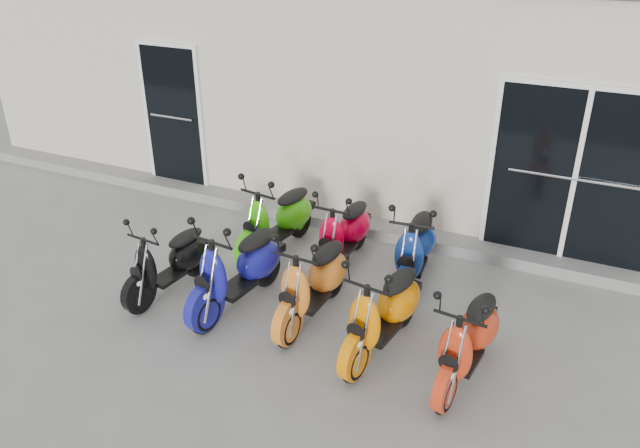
{
  "coord_description": "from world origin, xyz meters",
  "views": [
    {
      "loc": [
        2.73,
        -5.29,
        4.04
      ],
      "look_at": [
        0.0,
        0.6,
        0.75
      ],
      "focal_mm": 35.0,
      "sensor_mm": 36.0,
      "label": 1
    }
  ],
  "objects_px": {
    "scooter_front_orange_a": "(313,272)",
    "scooter_back_blue": "(416,239)",
    "scooter_back_green": "(277,210)",
    "scooter_front_orange_b": "(384,302)",
    "scooter_front_red": "(469,330)",
    "scooter_front_blue": "(237,259)",
    "scooter_back_red": "(344,225)",
    "scooter_front_black": "(167,253)"
  },
  "relations": [
    {
      "from": "scooter_front_orange_a",
      "to": "scooter_back_green",
      "type": "relative_size",
      "value": 0.98
    },
    {
      "from": "scooter_front_blue",
      "to": "scooter_front_red",
      "type": "distance_m",
      "value": 2.59
    },
    {
      "from": "scooter_front_blue",
      "to": "scooter_back_green",
      "type": "relative_size",
      "value": 1.04
    },
    {
      "from": "scooter_front_blue",
      "to": "scooter_back_green",
      "type": "height_order",
      "value": "scooter_front_blue"
    },
    {
      "from": "scooter_front_black",
      "to": "scooter_front_blue",
      "type": "distance_m",
      "value": 0.89
    },
    {
      "from": "scooter_front_blue",
      "to": "scooter_front_orange_a",
      "type": "relative_size",
      "value": 1.05
    },
    {
      "from": "scooter_front_black",
      "to": "scooter_back_blue",
      "type": "bearing_deg",
      "value": 35.69
    },
    {
      "from": "scooter_front_blue",
      "to": "scooter_front_orange_a",
      "type": "xyz_separation_m",
      "value": [
        0.85,
        0.13,
        -0.03
      ]
    },
    {
      "from": "scooter_front_orange_a",
      "to": "scooter_front_orange_b",
      "type": "bearing_deg",
      "value": -10.74
    },
    {
      "from": "scooter_front_orange_b",
      "to": "scooter_back_blue",
      "type": "relative_size",
      "value": 1.0
    },
    {
      "from": "scooter_front_blue",
      "to": "scooter_front_orange_a",
      "type": "distance_m",
      "value": 0.87
    },
    {
      "from": "scooter_front_orange_a",
      "to": "scooter_front_red",
      "type": "bearing_deg",
      "value": -6.46
    },
    {
      "from": "scooter_front_blue",
      "to": "scooter_back_green",
      "type": "distance_m",
      "value": 1.32
    },
    {
      "from": "scooter_front_red",
      "to": "scooter_back_blue",
      "type": "relative_size",
      "value": 0.95
    },
    {
      "from": "scooter_back_green",
      "to": "scooter_back_red",
      "type": "height_order",
      "value": "scooter_back_green"
    },
    {
      "from": "scooter_back_red",
      "to": "scooter_back_blue",
      "type": "height_order",
      "value": "scooter_back_blue"
    },
    {
      "from": "scooter_front_blue",
      "to": "scooter_back_blue",
      "type": "bearing_deg",
      "value": 46.18
    },
    {
      "from": "scooter_back_blue",
      "to": "scooter_front_red",
      "type": "bearing_deg",
      "value": -62.32
    },
    {
      "from": "scooter_front_orange_a",
      "to": "scooter_front_red",
      "type": "distance_m",
      "value": 1.76
    },
    {
      "from": "scooter_front_orange_a",
      "to": "scooter_front_orange_b",
      "type": "distance_m",
      "value": 0.9
    },
    {
      "from": "scooter_front_red",
      "to": "scooter_back_green",
      "type": "relative_size",
      "value": 0.94
    },
    {
      "from": "scooter_front_orange_a",
      "to": "scooter_front_red",
      "type": "xyz_separation_m",
      "value": [
        1.73,
        -0.28,
        -0.03
      ]
    },
    {
      "from": "scooter_front_red",
      "to": "scooter_back_green",
      "type": "distance_m",
      "value": 3.15
    },
    {
      "from": "scooter_front_red",
      "to": "scooter_front_orange_a",
      "type": "bearing_deg",
      "value": 177.51
    },
    {
      "from": "scooter_front_red",
      "to": "scooter_back_red",
      "type": "height_order",
      "value": "scooter_back_red"
    },
    {
      "from": "scooter_back_red",
      "to": "scooter_back_green",
      "type": "bearing_deg",
      "value": -175.29
    },
    {
      "from": "scooter_back_green",
      "to": "scooter_front_blue",
      "type": "bearing_deg",
      "value": -72.07
    },
    {
      "from": "scooter_back_red",
      "to": "scooter_front_red",
      "type": "bearing_deg",
      "value": -36.79
    },
    {
      "from": "scooter_front_orange_a",
      "to": "scooter_back_blue",
      "type": "distance_m",
      "value": 1.41
    },
    {
      "from": "scooter_back_green",
      "to": "scooter_back_blue",
      "type": "distance_m",
      "value": 1.84
    },
    {
      "from": "scooter_front_red",
      "to": "scooter_back_green",
      "type": "xyz_separation_m",
      "value": [
        -2.8,
        1.44,
        0.04
      ]
    },
    {
      "from": "scooter_back_blue",
      "to": "scooter_front_orange_b",
      "type": "bearing_deg",
      "value": -91.64
    },
    {
      "from": "scooter_front_orange_b",
      "to": "scooter_back_green",
      "type": "xyz_separation_m",
      "value": [
        -1.94,
        1.37,
        0.01
      ]
    },
    {
      "from": "scooter_front_blue",
      "to": "scooter_back_red",
      "type": "height_order",
      "value": "scooter_front_blue"
    },
    {
      "from": "scooter_front_orange_a",
      "to": "scooter_back_red",
      "type": "distance_m",
      "value": 1.23
    },
    {
      "from": "scooter_back_blue",
      "to": "scooter_front_black",
      "type": "bearing_deg",
      "value": -156.37
    },
    {
      "from": "scooter_front_red",
      "to": "scooter_back_red",
      "type": "distance_m",
      "value": 2.41
    },
    {
      "from": "scooter_front_blue",
      "to": "scooter_front_orange_a",
      "type": "bearing_deg",
      "value": 16.18
    },
    {
      "from": "scooter_back_green",
      "to": "scooter_back_red",
      "type": "xyz_separation_m",
      "value": [
        0.91,
        0.05,
        -0.04
      ]
    },
    {
      "from": "scooter_back_red",
      "to": "scooter_front_black",
      "type": "bearing_deg",
      "value": -135.92
    },
    {
      "from": "scooter_front_orange_a",
      "to": "scooter_front_black",
      "type": "bearing_deg",
      "value": -169.85
    },
    {
      "from": "scooter_front_red",
      "to": "scooter_back_blue",
      "type": "distance_m",
      "value": 1.74
    }
  ]
}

